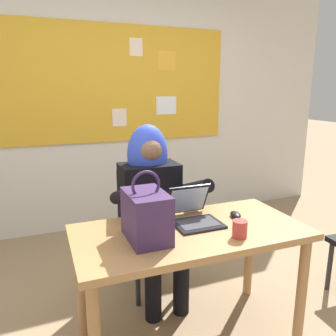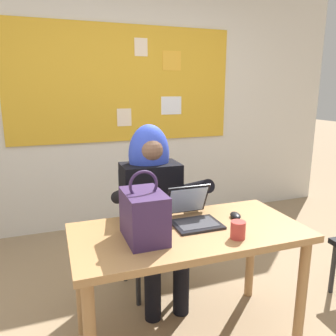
# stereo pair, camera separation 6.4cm
# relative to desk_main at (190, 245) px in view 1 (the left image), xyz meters

# --- Properties ---
(wall_back_bulletin) EXTENTS (5.26, 2.18, 2.79)m
(wall_back_bulletin) POSITION_rel_desk_main_xyz_m (0.09, 1.99, 0.78)
(wall_back_bulletin) COLOR silver
(wall_back_bulletin) RESTS_ON ground
(desk_main) EXTENTS (1.34, 0.67, 0.72)m
(desk_main) POSITION_rel_desk_main_xyz_m (0.00, 0.00, 0.00)
(desk_main) COLOR #A37547
(desk_main) RESTS_ON ground
(chair_at_desk) EXTENTS (0.44, 0.44, 0.91)m
(chair_at_desk) POSITION_rel_desk_main_xyz_m (-0.04, 0.69, -0.11)
(chair_at_desk) COLOR #2D3347
(chair_at_desk) RESTS_ON ground
(person_costumed) EXTENTS (0.60, 0.61, 1.26)m
(person_costumed) POSITION_rel_desk_main_xyz_m (-0.04, 0.56, 0.12)
(person_costumed) COLOR black
(person_costumed) RESTS_ON ground
(laptop) EXTENTS (0.28, 0.31, 0.21)m
(laptop) POSITION_rel_desk_main_xyz_m (0.06, 0.09, 0.15)
(laptop) COLOR black
(laptop) RESTS_ON desk_main
(computer_mouse) EXTENTS (0.08, 0.11, 0.03)m
(computer_mouse) POSITION_rel_desk_main_xyz_m (0.34, 0.06, 0.12)
(computer_mouse) COLOR black
(computer_mouse) RESTS_ON desk_main
(handbag) EXTENTS (0.20, 0.30, 0.38)m
(handbag) POSITION_rel_desk_main_xyz_m (-0.27, -0.03, 0.23)
(handbag) COLOR #38234C
(handbag) RESTS_ON desk_main
(coffee_mug) EXTENTS (0.08, 0.08, 0.09)m
(coffee_mug) POSITION_rel_desk_main_xyz_m (0.20, -0.20, 0.15)
(coffee_mug) COLOR #B23833
(coffee_mug) RESTS_ON desk_main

